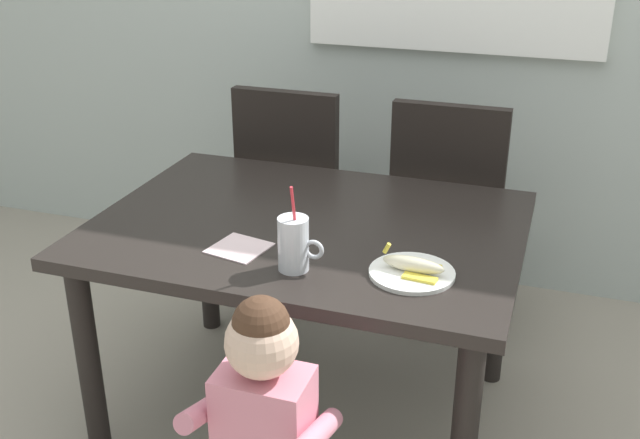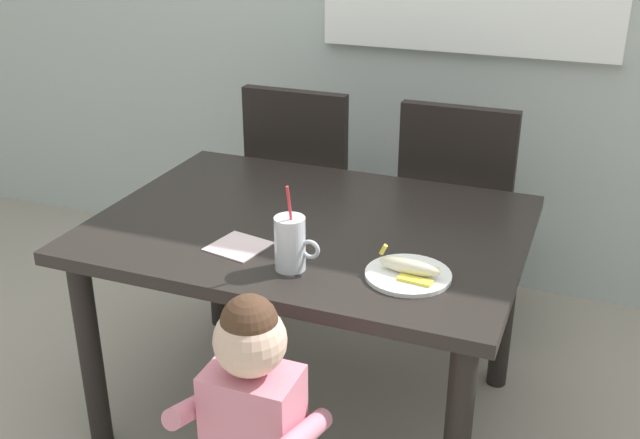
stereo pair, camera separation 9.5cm
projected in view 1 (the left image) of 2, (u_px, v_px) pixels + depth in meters
The scene contains 9 objects.
ground_plane at pixel (309, 411), 2.62m from camera, with size 24.00×24.00×0.00m, color #9E9384.
dining_table at pixel (308, 250), 2.36m from camera, with size 1.30×0.96×0.72m.
dining_chair_left at pixel (297, 184), 3.10m from camera, with size 0.44×0.45×0.96m.
dining_chair_right at pixel (449, 203), 2.92m from camera, with size 0.44×0.45×0.96m.
toddler_standing at pixel (264, 414), 1.78m from camera, with size 0.33×0.24×0.84m.
milk_cup at pixel (294, 247), 2.02m from camera, with size 0.13×0.08×0.25m.
snack_plate at pixel (412, 273), 2.01m from camera, with size 0.23×0.23×0.01m, color white.
peeled_banana at pixel (414, 265), 2.00m from camera, with size 0.17×0.11×0.07m.
paper_napkin at pixel (239, 248), 2.16m from camera, with size 0.15×0.15×0.00m, color silver.
Camera 1 is at (0.72, -2.00, 1.67)m, focal length 42.47 mm.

